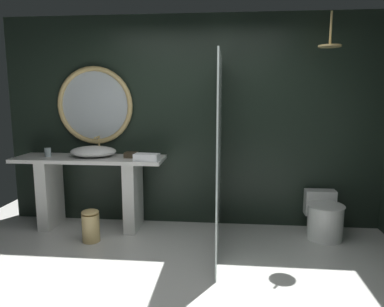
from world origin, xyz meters
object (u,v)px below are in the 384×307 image
object	(u,v)px
rain_shower_head	(330,43)
waste_bin	(91,225)
vessel_sink	(93,151)
toilet	(324,217)
folded_hand_towel	(147,157)
tissue_box	(131,155)
round_wall_mirror	(95,105)
tumbler_cup	(48,152)

from	to	relation	value
rain_shower_head	waste_bin	size ratio (longest dim) A/B	0.98
vessel_sink	rain_shower_head	xyz separation A→B (m)	(2.69, -0.18, 1.22)
vessel_sink	toilet	xyz separation A→B (m)	(2.76, -0.08, -0.72)
rain_shower_head	toilet	bearing A→B (deg)	52.22
toilet	folded_hand_towel	world-z (taller)	folded_hand_towel
tissue_box	round_wall_mirror	bearing A→B (deg)	155.19
toilet	round_wall_mirror	bearing A→B (deg)	173.98
rain_shower_head	toilet	size ratio (longest dim) A/B	0.62
vessel_sink	tumbler_cup	distance (m)	0.56
vessel_sink	folded_hand_towel	world-z (taller)	vessel_sink
tissue_box	rain_shower_head	world-z (taller)	rain_shower_head
round_wall_mirror	rain_shower_head	xyz separation A→B (m)	(2.72, -0.39, 0.67)
round_wall_mirror	folded_hand_towel	bearing A→B (deg)	-29.63
vessel_sink	tumbler_cup	size ratio (longest dim) A/B	5.13
tissue_box	vessel_sink	bearing A→B (deg)	177.54
tumbler_cup	folded_hand_towel	world-z (taller)	tumbler_cup
vessel_sink	round_wall_mirror	distance (m)	0.59
tumbler_cup	waste_bin	bearing A→B (deg)	-32.03
tissue_box	rain_shower_head	distance (m)	2.54
round_wall_mirror	folded_hand_towel	distance (m)	1.03
round_wall_mirror	folded_hand_towel	size ratio (longest dim) A/B	3.46
tissue_box	toilet	bearing A→B (deg)	-1.47
round_wall_mirror	toilet	bearing A→B (deg)	-6.02
tissue_box	folded_hand_towel	world-z (taller)	folded_hand_towel
vessel_sink	tissue_box	world-z (taller)	vessel_sink
vessel_sink	tissue_box	xyz separation A→B (m)	(0.48, -0.02, -0.03)
folded_hand_towel	tumbler_cup	bearing A→B (deg)	173.00
vessel_sink	folded_hand_towel	xyz separation A→B (m)	(0.71, -0.21, -0.02)
tissue_box	folded_hand_towel	bearing A→B (deg)	-38.69
vessel_sink	tumbler_cup	bearing A→B (deg)	-174.56
round_wall_mirror	waste_bin	distance (m)	1.49
tumbler_cup	tissue_box	size ratio (longest dim) A/B	0.74
toilet	waste_bin	xyz separation A→B (m)	(-2.65, -0.39, -0.05)
vessel_sink	waste_bin	distance (m)	0.91
vessel_sink	rain_shower_head	bearing A→B (deg)	-3.78
toilet	folded_hand_towel	xyz separation A→B (m)	(-2.05, -0.13, 0.69)
rain_shower_head	folded_hand_towel	world-z (taller)	rain_shower_head
tissue_box	waste_bin	bearing A→B (deg)	-128.86
tissue_box	round_wall_mirror	distance (m)	0.81
vessel_sink	toilet	world-z (taller)	vessel_sink
waste_bin	vessel_sink	bearing A→B (deg)	103.42
tissue_box	toilet	distance (m)	2.39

